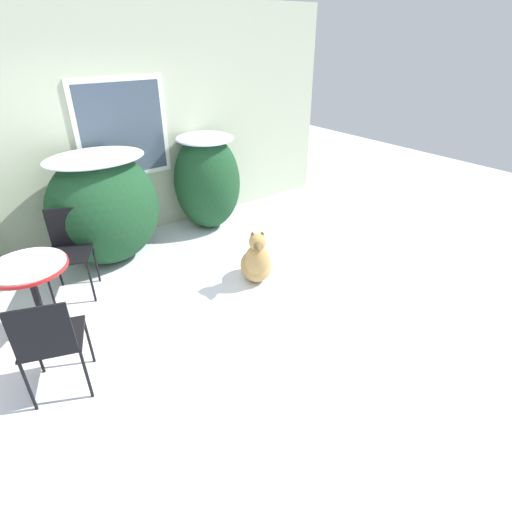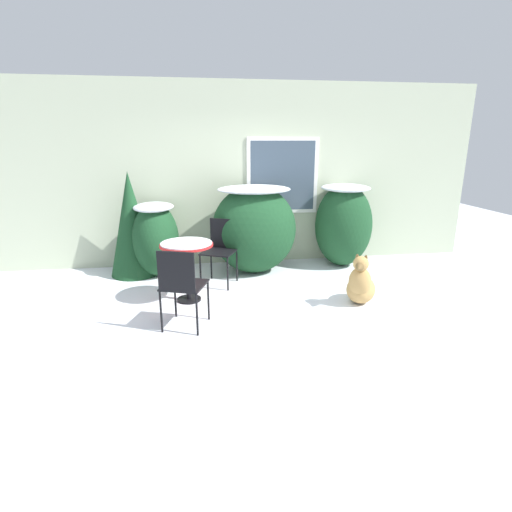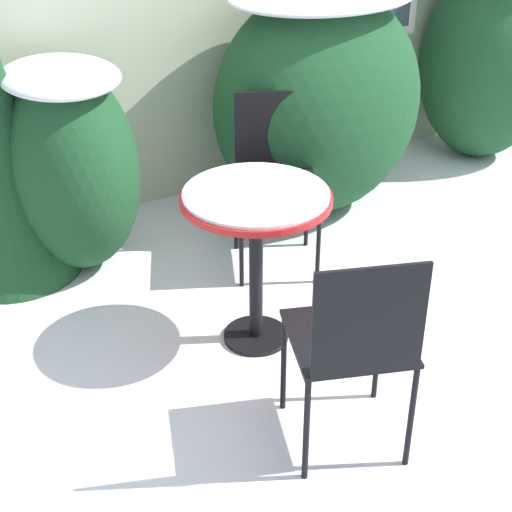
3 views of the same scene
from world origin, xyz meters
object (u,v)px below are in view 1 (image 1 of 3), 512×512
(patio_chair_near_table, at_px, (69,247))
(patio_chair_far_side, at_px, (50,340))
(patio_table, at_px, (30,278))
(dog, at_px, (256,262))

(patio_chair_near_table, distance_m, patio_chair_far_side, 1.55)
(patio_table, height_order, patio_chair_near_table, patio_chair_near_table)
(patio_table, height_order, dog, patio_table)
(patio_table, relative_size, patio_chair_near_table, 0.84)
(patio_chair_near_table, distance_m, dog, 2.04)
(patio_chair_far_side, bearing_deg, dog, -150.71)
(patio_table, xyz_separation_m, patio_chair_far_side, (-0.05, -0.83, -0.11))
(patio_chair_near_table, xyz_separation_m, patio_chair_far_side, (-0.51, -1.46, 0.00))
(patio_table, distance_m, dog, 2.27)
(patio_table, xyz_separation_m, patio_chair_near_table, (0.47, 0.63, -0.11))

